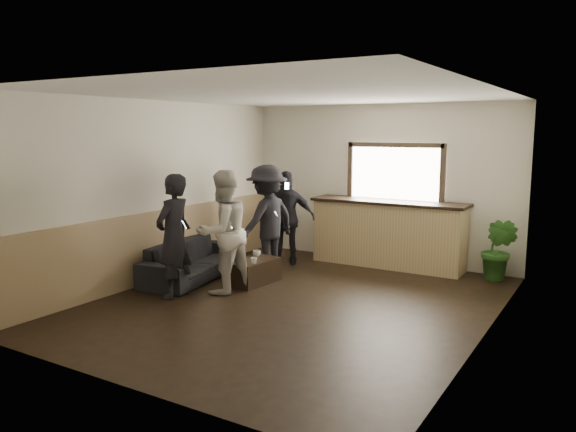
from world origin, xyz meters
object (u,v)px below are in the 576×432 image
Objects in this scene: person_a at (174,236)px; person_d at (287,218)px; person_b at (223,232)px; coffee_table at (254,272)px; potted_plant at (499,250)px; sofa at (194,260)px; cup_b at (254,261)px; bar_counter at (388,229)px; cup_a at (257,254)px; person_c at (267,220)px.

person_a is 1.06× the size of person_d.
person_b is at bearing 62.60° from person_d.
coffee_table is 0.83× the size of potted_plant.
sofa reaches higher than coffee_table.
cup_b is at bearing 165.65° from person_b.
bar_counter is 3.83m from person_a.
sofa is 1.19m from person_a.
potted_plant is at bearing 29.70° from cup_a.
person_b is (0.44, 0.55, 0.02)m from person_a.
bar_counter is at bearing 178.22° from potted_plant.
person_b is at bearing -140.60° from potted_plant.
person_d is (-1.56, -0.80, 0.18)m from bar_counter.
person_b is (0.89, -0.38, 0.59)m from sofa.
cup_b is (1.13, 0.05, 0.11)m from sofa.
person_d is at bearing 99.25° from coffee_table.
potted_plant is (4.19, 2.33, 0.20)m from sofa.
cup_b is 0.68m from person_b.
bar_counter is at bearing -53.22° from sofa.
person_d is at bearing -164.92° from person_c.
potted_plant is at bearing 161.59° from person_d.
sofa is 4.80m from potted_plant.
person_d is (-0.35, 1.54, 0.41)m from cup_b.
person_d reaches higher than cup_b.
potted_plant is 0.56× the size of person_b.
person_c is (-0.29, 0.81, 0.48)m from cup_b.
person_a is at bearing -108.01° from cup_a.
sofa is at bearing -98.11° from person_b.
person_d is at bearing 96.25° from cup_a.
coffee_table is 8.57× the size of cup_b.
cup_b is at bearing 140.83° from person_a.
cup_b is at bearing -55.34° from coffee_table.
person_c is 0.74m from person_d.
cup_a is at bearing -71.99° from sofa.
person_b reaches higher than coffee_table.
cup_a is at bearing -126.67° from bar_counter.
person_b is (-1.45, -2.77, 0.25)m from bar_counter.
cup_b is at bearing -60.82° from cup_a.
person_c is at bearing 104.33° from coffee_table.
person_b reaches higher than cup_b.
person_b is 1.97m from person_d.
potted_plant is 3.51m from person_d.
person_a is at bearing -2.16° from person_c.
sofa is (-2.34, -2.39, -0.34)m from bar_counter.
person_c is (-0.16, 0.61, 0.71)m from coffee_table.
cup_a is 1.28× the size of cup_b.
person_d is at bearing -152.90° from bar_counter.
bar_counter is 21.80× the size of cup_a.
bar_counter is 2.58m from coffee_table.
person_a is 0.98× the size of person_b.
bar_counter reaches higher than sofa.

